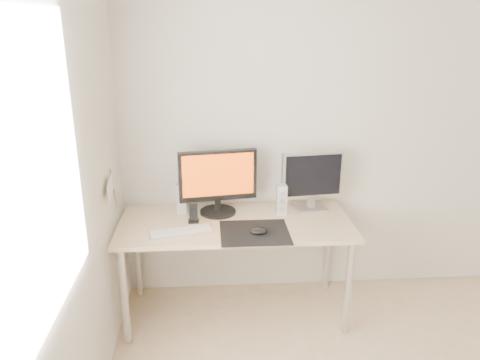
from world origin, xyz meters
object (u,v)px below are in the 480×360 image
speaker_left (181,198)px  speaker_right (281,199)px  desk (235,232)px  keyboard (181,231)px  phone_dock (194,217)px  second_monitor (312,178)px  mouse (258,231)px  main_monitor (218,180)px

speaker_left → speaker_right: bearing=-5.5°
desk → keyboard: bearing=-157.4°
phone_dock → second_monitor: bearing=11.8°
second_monitor → keyboard: 1.02m
mouse → keyboard: (-0.50, 0.07, -0.02)m
main_monitor → speaker_right: main_monitor is taller
mouse → phone_dock: size_ratio=0.85×
desk → second_monitor: bearing=18.1°
main_monitor → second_monitor: main_monitor is taller
second_monitor → main_monitor: bearing=-177.1°
mouse → speaker_left: bearing=141.6°
mouse → main_monitor: (-0.25, 0.37, 0.23)m
mouse → main_monitor: main_monitor is taller
second_monitor → speaker_left: size_ratio=2.09×
speaker_right → speaker_left: bearing=174.5°
speaker_left → second_monitor: bearing=0.1°
second_monitor → speaker_left: 0.95m
keyboard → phone_dock: phone_dock is taller
main_monitor → speaker_left: 0.30m
mouse → keyboard: mouse is taller
mouse → second_monitor: size_ratio=0.24×
second_monitor → speaker_right: 0.28m
desk → main_monitor: (-0.11, 0.15, 0.33)m
mouse → second_monitor: second_monitor is taller
desk → speaker_left: size_ratio=7.40×
phone_dock → main_monitor: bearing=39.8°
speaker_left → speaker_right: 0.71m
main_monitor → second_monitor: 0.68m
mouse → speaker_left: 0.66m
mouse → speaker_left: size_ratio=0.51×
desk → speaker_left: speaker_left is taller
main_monitor → phone_dock: 0.31m
speaker_left → speaker_right: (0.71, -0.07, 0.00)m
desk → phone_dock: bearing=178.7°
mouse → main_monitor: bearing=124.0°
mouse → speaker_left: (-0.51, 0.40, 0.09)m
second_monitor → keyboard: size_ratio=1.03×
mouse → main_monitor: 0.50m
desk → second_monitor: size_ratio=3.54×
speaker_left → keyboard: 0.35m
keyboard → phone_dock: size_ratio=3.37×
main_monitor → keyboard: (-0.25, -0.30, -0.25)m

